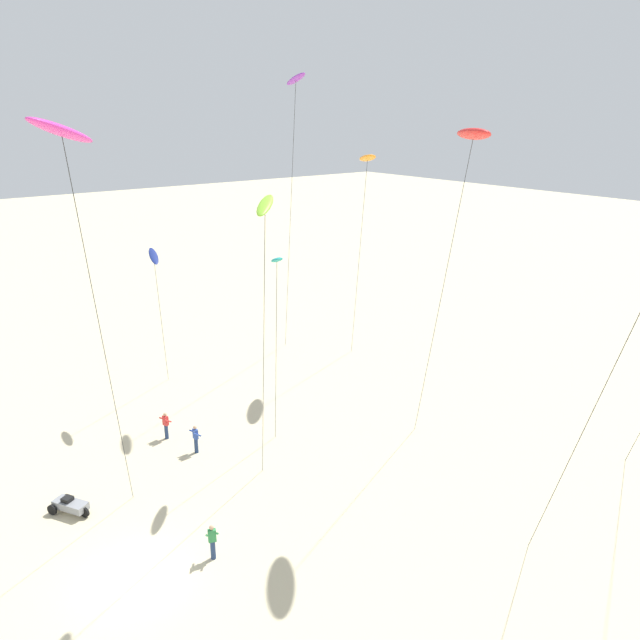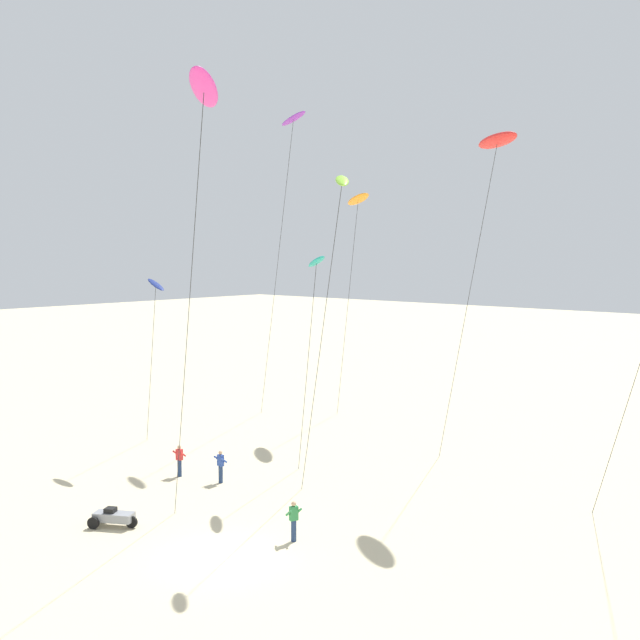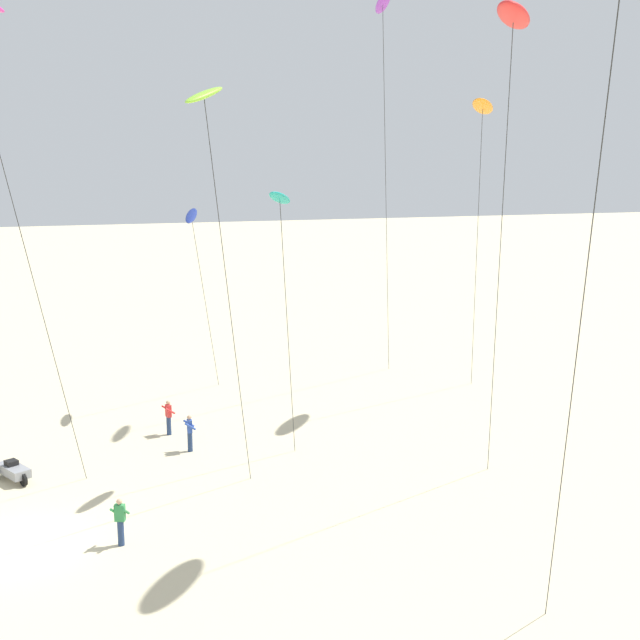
# 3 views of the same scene
# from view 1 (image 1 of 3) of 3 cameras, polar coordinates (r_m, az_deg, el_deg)

# --- Properties ---
(ground_plane) EXTENTS (260.00, 260.00, 0.00)m
(ground_plane) POSITION_cam_1_polar(r_m,az_deg,el_deg) (28.42, -16.74, -21.88)
(ground_plane) COLOR beige
(kite_magenta) EXTENTS (7.04, 4.32, 18.19)m
(kite_magenta) POSITION_cam_1_polar(r_m,az_deg,el_deg) (21.56, -22.80, 15.62)
(kite_magenta) COLOR #D8339E
(kite_magenta) RESTS_ON ground
(kite_navy) EXTENTS (4.60, 2.28, 10.27)m
(kite_navy) POSITION_cam_1_polar(r_m,az_deg,el_deg) (38.84, -15.14, 5.52)
(kite_navy) COLOR navy
(kite_navy) RESTS_ON ground
(kite_red) EXTENTS (6.27, 3.65, 17.70)m
(kite_red) POSITION_cam_1_polar(r_m,az_deg,el_deg) (28.89, 14.01, 16.26)
(kite_red) COLOR red
(kite_red) RESTS_ON ground
(kite_purple) EXTENTS (7.37, 3.53, 20.51)m
(kite_purple) POSITION_cam_1_polar(r_m,az_deg,el_deg) (40.75, -2.28, 20.77)
(kite_purple) COLOR purple
(kite_purple) RESTS_ON ground
(kite_lime) EXTENTS (5.19, 3.03, 15.15)m
(kite_lime) POSITION_cam_1_polar(r_m,az_deg,el_deg) (24.25, -5.12, 9.94)
(kite_lime) COLOR #8CD833
(kite_lime) RESTS_ON ground
(kite_orange) EXTENTS (4.72, 2.84, 15.67)m
(kite_orange) POSITION_cam_1_polar(r_m,az_deg,el_deg) (42.70, 4.42, 14.64)
(kite_orange) COLOR orange
(kite_orange) RESTS_ON ground
(kite_teal) EXTENTS (3.35, 1.93, 11.67)m
(kite_teal) POSITION_cam_1_polar(r_m,az_deg,el_deg) (30.47, -4.02, 5.33)
(kite_teal) COLOR teal
(kite_teal) RESTS_ON ground
(kite_flyer_nearest) EXTENTS (0.64, 0.62, 1.67)m
(kite_flyer_nearest) POSITION_cam_1_polar(r_m,az_deg,el_deg) (37.37, -14.09, -9.39)
(kite_flyer_nearest) COLOR navy
(kite_flyer_nearest) RESTS_ON ground
(kite_flyer_middle) EXTENTS (0.53, 0.50, 1.67)m
(kite_flyer_middle) POSITION_cam_1_polar(r_m,az_deg,el_deg) (35.59, -11.44, -10.69)
(kite_flyer_middle) COLOR navy
(kite_flyer_middle) RESTS_ON ground
(kite_flyer_furthest) EXTENTS (0.66, 0.68, 1.67)m
(kite_flyer_furthest) POSITION_cam_1_polar(r_m,az_deg,el_deg) (28.08, -9.93, -19.51)
(kite_flyer_furthest) COLOR navy
(kite_flyer_furthest) RESTS_ON ground
(beach_buggy) EXTENTS (2.07, 1.65, 0.82)m
(beach_buggy) POSITION_cam_1_polar(r_m,az_deg,el_deg) (32.76, -22.16, -15.57)
(beach_buggy) COLOR gray
(beach_buggy) RESTS_ON ground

